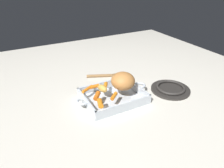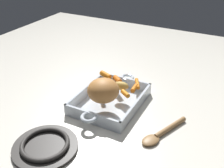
{
  "view_description": "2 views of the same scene",
  "coord_description": "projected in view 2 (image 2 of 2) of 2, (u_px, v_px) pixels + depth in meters",
  "views": [
    {
      "loc": [
        0.41,
        0.76,
        0.56
      ],
      "look_at": [
        0.0,
        -0.01,
        0.08
      ],
      "focal_mm": 33.23,
      "sensor_mm": 36.0,
      "label": 1
    },
    {
      "loc": [
        -0.75,
        -0.4,
        0.58
      ],
      "look_at": [
        0.01,
        0.0,
        0.08
      ],
      "focal_mm": 41.92,
      "sensor_mm": 36.0,
      "label": 2
    }
  ],
  "objects": [
    {
      "name": "roasting_dish",
      "position": [
        110.0,
        100.0,
        1.02
      ],
      "size": [
        0.38,
        0.23,
        0.05
      ],
      "color": "silver",
      "rests_on": "ground_plane"
    },
    {
      "name": "baby_carrot_short",
      "position": [
        125.0,
        94.0,
        0.99
      ],
      "size": [
        0.04,
        0.04,
        0.02
      ],
      "primitive_type": "cylinder",
      "rotation": [
        1.56,
        0.0,
        5.69
      ],
      "color": "orange",
      "rests_on": "roasting_dish"
    },
    {
      "name": "baby_carrot_center_left",
      "position": [
        137.0,
        84.0,
        1.05
      ],
      "size": [
        0.07,
        0.05,
        0.02
      ],
      "primitive_type": "cylinder",
      "rotation": [
        1.57,
        0.0,
        2.06
      ],
      "color": "orange",
      "rests_on": "roasting_dish"
    },
    {
      "name": "baby_carrot_northeast",
      "position": [
        102.0,
        86.0,
        1.04
      ],
      "size": [
        0.05,
        0.05,
        0.02
      ],
      "primitive_type": "cylinder",
      "rotation": [
        1.64,
        0.0,
        2.26
      ],
      "color": "orange",
      "rests_on": "roasting_dish"
    },
    {
      "name": "serving_spoon",
      "position": [
        161.0,
        133.0,
        0.86
      ],
      "size": [
        0.2,
        0.11,
        0.02
      ],
      "rotation": [
        0.0,
        0.0,
        2.74
      ],
      "color": "olive",
      "rests_on": "ground_plane"
    },
    {
      "name": "potato_whole",
      "position": [
        121.0,
        86.0,
        1.02
      ],
      "size": [
        0.04,
        0.07,
        0.03
      ],
      "primitive_type": "ellipsoid",
      "rotation": [
        0.0,
        0.0,
        1.75
      ],
      "color": "gold",
      "rests_on": "roasting_dish"
    },
    {
      "name": "ground_plane",
      "position": [
        110.0,
        104.0,
        1.03
      ],
      "size": [
        2.01,
        2.01,
        0.0
      ],
      "primitive_type": "plane",
      "color": "silver"
    },
    {
      "name": "baby_carrot_northwest",
      "position": [
        106.0,
        75.0,
        1.11
      ],
      "size": [
        0.04,
        0.06,
        0.03
      ],
      "primitive_type": "cylinder",
      "rotation": [
        1.52,
        0.0,
        2.83
      ],
      "color": "orange",
      "rests_on": "roasting_dish"
    },
    {
      "name": "baby_carrot_southwest",
      "position": [
        134.0,
        88.0,
        1.02
      ],
      "size": [
        0.05,
        0.02,
        0.02
      ],
      "primitive_type": "cylinder",
      "rotation": [
        1.54,
        0.0,
        1.64
      ],
      "color": "orange",
      "rests_on": "roasting_dish"
    },
    {
      "name": "stove_burner_rear",
      "position": [
        45.0,
        146.0,
        0.81
      ],
      "size": [
        0.2,
        0.2,
        0.03
      ],
      "color": "#282623",
      "rests_on": "ground_plane"
    },
    {
      "name": "baby_carrot_long",
      "position": [
        117.0,
        80.0,
        1.08
      ],
      "size": [
        0.05,
        0.05,
        0.03
      ],
      "primitive_type": "cylinder",
      "rotation": [
        1.66,
        0.0,
        2.44
      ],
      "color": "orange",
      "rests_on": "roasting_dish"
    },
    {
      "name": "pork_roast",
      "position": [
        103.0,
        90.0,
        0.94
      ],
      "size": [
        0.16,
        0.16,
        0.09
      ],
      "primitive_type": "ellipsoid",
      "rotation": [
        0.0,
        0.0,
        2.46
      ],
      "color": "#BB793D",
      "rests_on": "roasting_dish"
    }
  ]
}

